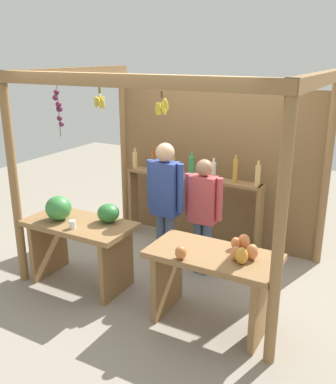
{
  "coord_description": "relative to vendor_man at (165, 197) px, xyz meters",
  "views": [
    {
      "loc": [
        2.25,
        -4.28,
        2.59
      ],
      "look_at": [
        0.0,
        -0.22,
        1.09
      ],
      "focal_mm": 40.18,
      "sensor_mm": 36.0,
      "label": 1
    }
  ],
  "objects": [
    {
      "name": "vendor_woman",
      "position": [
        0.4,
        0.2,
        -0.13
      ],
      "size": [
        0.48,
        0.2,
        1.44
      ],
      "rotation": [
        0.0,
        0.0,
        0.13
      ],
      "color": "#445572",
      "rests_on": "ground"
    },
    {
      "name": "bottle_shelf_unit",
      "position": [
        -0.09,
        0.91,
        -0.18
      ],
      "size": [
        2.0,
        0.22,
        1.36
      ],
      "color": "olive",
      "rests_on": "ground"
    },
    {
      "name": "market_stall",
      "position": [
        0.1,
        0.6,
        0.44
      ],
      "size": [
        3.12,
        2.28,
        2.43
      ],
      "color": "olive",
      "rests_on": "ground"
    },
    {
      "name": "fruit_counter_right",
      "position": [
        0.94,
        -0.71,
        -0.4
      ],
      "size": [
        1.26,
        0.67,
        0.94
      ],
      "color": "olive",
      "rests_on": "ground"
    },
    {
      "name": "fruit_counter_left",
      "position": [
        -0.74,
        -0.71,
        -0.33
      ],
      "size": [
        1.26,
        0.64,
        1.06
      ],
      "color": "olive",
      "rests_on": "ground"
    },
    {
      "name": "vendor_man",
      "position": [
        0.0,
        0.0,
        0.0
      ],
      "size": [
        0.48,
        0.22,
        1.63
      ],
      "rotation": [
        0.0,
        0.0,
        -0.01
      ],
      "color": "#4B5B7F",
      "rests_on": "ground"
    },
    {
      "name": "ground_plane",
      "position": [
        0.1,
        0.1,
        -0.98
      ],
      "size": [
        12.0,
        12.0,
        0.0
      ],
      "primitive_type": "plane",
      "color": "gray",
      "rests_on": "ground"
    }
  ]
}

